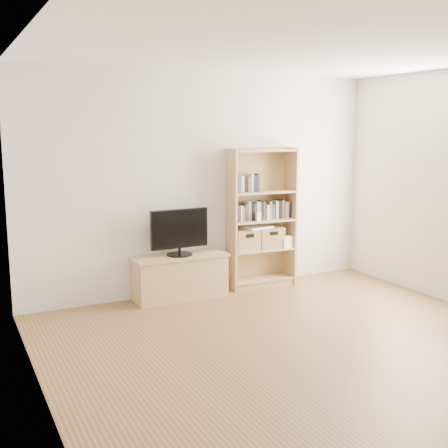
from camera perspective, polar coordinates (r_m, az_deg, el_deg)
floor at (r=4.94m, az=10.82°, el=-13.82°), size 4.50×5.00×0.01m
back_wall at (r=6.72m, az=-1.88°, el=4.10°), size 4.50×0.02×2.60m
left_wall at (r=3.67m, az=-17.60°, el=-1.11°), size 0.02×5.00×2.60m
ceiling at (r=4.58m, az=11.91°, el=17.55°), size 4.50×5.00×0.01m
tv_stand at (r=6.56m, az=-4.50°, el=-5.45°), size 1.07×0.40×0.49m
bookshelf at (r=6.96m, az=3.84°, el=0.62°), size 0.87×0.34×1.72m
television at (r=6.44m, az=-4.56°, el=-0.82°), size 0.70×0.08×0.54m
books_row_mid at (r=6.96m, az=3.77°, el=1.47°), size 0.90×0.18×0.24m
books_row_upper at (r=6.83m, az=2.39°, el=4.18°), size 0.40×0.15×0.21m
baby_monitor at (r=6.82m, az=3.51°, el=0.74°), size 0.06×0.04×0.11m
basket_left at (r=6.89m, az=2.15°, el=-1.59°), size 0.32×0.26×0.26m
basket_right at (r=7.05m, az=4.59°, el=-1.34°), size 0.34×0.29×0.26m
laptop at (r=6.94m, az=3.37°, el=-0.32°), size 0.39×0.31×0.03m
magazine_stack at (r=7.15m, az=5.92°, el=-1.77°), size 0.23×0.29×0.12m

